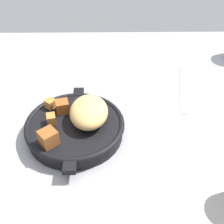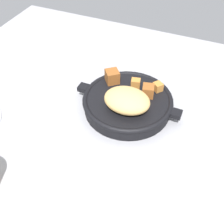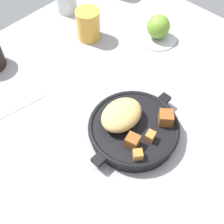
{
  "view_description": "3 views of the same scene",
  "coord_description": "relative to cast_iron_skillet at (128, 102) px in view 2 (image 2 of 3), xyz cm",
  "views": [
    {
      "loc": [
        44.63,
        -0.8,
        45.63
      ],
      "look_at": [
        -3.54,
        -0.22,
        4.8
      ],
      "focal_mm": 47.95,
      "sensor_mm": 36.0,
      "label": 1
    },
    {
      "loc": [
        -18.49,
        40.22,
        48.57
      ],
      "look_at": [
        -0.43,
        -2.03,
        3.84
      ],
      "focal_mm": 47.26,
      "sensor_mm": 36.0,
      "label": 2
    },
    {
      "loc": [
        -32.11,
        -29.92,
        59.28
      ],
      "look_at": [
        -2.83,
        -2.2,
        4.11
      ],
      "focal_mm": 47.19,
      "sensor_mm": 36.0,
      "label": 3
    }
  ],
  "objects": [
    {
      "name": "cast_iron_skillet",
      "position": [
        0.0,
        0.0,
        0.0
      ],
      "size": [
        25.39,
        21.12,
        7.92
      ],
      "color": "black",
      "rests_on": "ground_plane"
    },
    {
      "name": "ground_plane",
      "position": [
        1.93,
        7.73,
        -3.88
      ],
      "size": [
        103.61,
        93.97,
        2.4
      ],
      "primitive_type": "cube",
      "color": "gray"
    }
  ]
}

